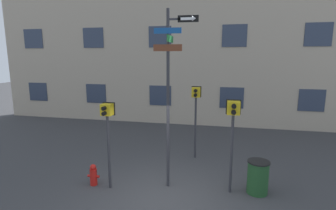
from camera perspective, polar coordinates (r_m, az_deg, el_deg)
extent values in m
plane|color=#38383A|center=(7.63, -1.24, -19.98)|extent=(60.00, 60.00, 0.00)
cube|color=tan|center=(15.11, 6.40, 20.79)|extent=(24.00, 0.60, 13.12)
cube|color=#2D384C|center=(18.62, -26.42, 2.61)|extent=(1.27, 0.03, 1.14)
cube|color=#2D384C|center=(16.46, -15.39, 2.42)|extent=(1.27, 0.03, 1.14)
cube|color=#2D384C|center=(15.06, -1.71, 2.07)|extent=(1.27, 0.03, 1.14)
cube|color=#2D384C|center=(14.66, 13.68, 1.53)|extent=(1.27, 0.03, 1.14)
cube|color=#2D384C|center=(15.32, 28.80, 0.89)|extent=(1.27, 0.03, 1.14)
cube|color=#2D384C|center=(18.52, -27.27, 12.71)|extent=(1.27, 0.03, 1.14)
cube|color=#2D384C|center=(16.34, -15.97, 13.89)|extent=(1.27, 0.03, 1.14)
cube|color=#2D384C|center=(14.93, -1.78, 14.62)|extent=(1.27, 0.03, 1.14)
cube|color=#2D384C|center=(14.52, 14.27, 14.42)|extent=(1.27, 0.03, 1.14)
cube|color=#2D384C|center=(15.19, 29.93, 13.18)|extent=(1.27, 0.03, 1.14)
cylinder|color=#2D2D33|center=(7.49, 0.00, 0.54)|extent=(0.09, 0.09, 5.15)
cube|color=#2D2D33|center=(7.38, 2.20, 18.19)|extent=(0.55, 0.05, 0.05)
cube|color=#14478C|center=(7.34, -0.10, 15.89)|extent=(0.76, 0.02, 0.15)
cube|color=#196B2D|center=(7.37, 0.47, 14.20)|extent=(0.02, 0.79, 0.18)
cube|color=brown|center=(7.32, -0.10, 12.36)|extent=(0.80, 0.02, 0.18)
cube|color=black|center=(7.33, 4.40, 18.23)|extent=(0.56, 0.02, 0.18)
cube|color=white|center=(7.32, 4.06, 18.24)|extent=(0.32, 0.01, 0.07)
cone|color=white|center=(7.30, 5.70, 18.24)|extent=(0.10, 0.14, 0.14)
cylinder|color=#2D2D33|center=(7.96, -12.77, -10.02)|extent=(0.08, 0.08, 2.23)
cube|color=gold|center=(7.61, -13.16, -0.99)|extent=(0.31, 0.26, 0.32)
cube|color=black|center=(7.73, -12.72, -0.78)|extent=(0.37, 0.02, 0.38)
cylinder|color=black|center=(7.42, -13.80, -0.73)|extent=(0.11, 0.12, 0.11)
cylinder|color=black|center=(7.45, -13.75, -1.82)|extent=(0.11, 0.12, 0.11)
cylinder|color=orange|center=(7.47, -13.62, -0.65)|extent=(0.09, 0.01, 0.09)
cylinder|color=#2D2D33|center=(7.72, 13.63, -10.38)|extent=(0.08, 0.08, 2.31)
cube|color=gold|center=(7.36, 14.08, -0.62)|extent=(0.35, 0.26, 0.36)
cube|color=black|center=(7.49, 14.04, -0.41)|extent=(0.41, 0.02, 0.42)
cylinder|color=black|center=(7.16, 14.16, -0.27)|extent=(0.13, 0.12, 0.13)
cylinder|color=black|center=(7.19, 14.10, -1.54)|extent=(0.13, 0.12, 0.13)
cylinder|color=#EA4C14|center=(7.21, 14.15, -0.19)|extent=(0.10, 0.01, 0.10)
cylinder|color=#2D2D33|center=(10.07, 5.97, -4.95)|extent=(0.08, 0.08, 2.38)
cube|color=gold|center=(9.79, 6.12, 2.78)|extent=(0.31, 0.26, 0.36)
cube|color=black|center=(9.93, 6.20, 2.89)|extent=(0.37, 0.02, 0.42)
cylinder|color=black|center=(9.60, 6.01, 3.11)|extent=(0.13, 0.12, 0.13)
cylinder|color=black|center=(9.62, 5.99, 2.15)|extent=(0.13, 0.12, 0.13)
cylinder|color=silver|center=(9.65, 6.05, 3.15)|extent=(0.10, 0.01, 0.10)
cylinder|color=red|center=(8.58, -15.90, -14.82)|extent=(0.21, 0.21, 0.51)
sphere|color=red|center=(8.45, -16.01, -12.89)|extent=(0.18, 0.18, 0.18)
cylinder|color=red|center=(8.64, -16.80, -14.52)|extent=(0.08, 0.07, 0.07)
cylinder|color=red|center=(8.51, -15.00, -14.82)|extent=(0.08, 0.07, 0.07)
cylinder|color=#1E4723|center=(8.17, 18.95, -14.76)|extent=(0.59, 0.59, 0.92)
cylinder|color=black|center=(7.98, 19.16, -11.62)|extent=(0.62, 0.62, 0.04)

